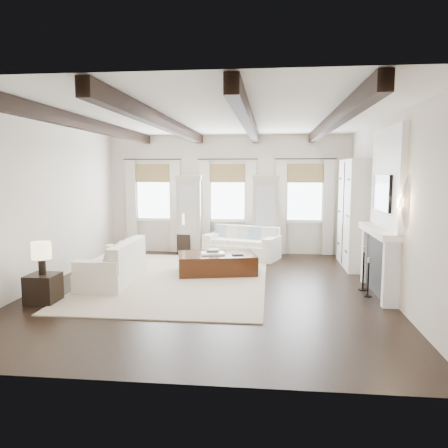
# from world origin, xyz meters

# --- Properties ---
(ground) EXTENTS (7.50, 7.50, 0.00)m
(ground) POSITION_xyz_m (0.00, 0.00, 0.00)
(ground) COLOR black
(ground) RESTS_ON ground
(room_shell) EXTENTS (6.54, 7.54, 3.22)m
(room_shell) POSITION_xyz_m (0.75, 0.90, 1.89)
(room_shell) COLOR beige
(room_shell) RESTS_ON ground
(area_rug) EXTENTS (3.57, 5.01, 0.02)m
(area_rug) POSITION_xyz_m (-0.73, 0.64, 0.01)
(area_rug) COLOR #BAA991
(area_rug) RESTS_ON ground
(sofa_back) EXTENTS (2.06, 1.44, 0.81)m
(sofa_back) POSITION_xyz_m (0.44, 3.11, 0.33)
(sofa_back) COLOR white
(sofa_back) RESTS_ON ground
(sofa_left) EXTENTS (0.92, 1.96, 0.83)m
(sofa_left) POSITION_xyz_m (-1.95, 0.29, 0.34)
(sofa_left) COLOR white
(sofa_left) RESTS_ON ground
(ottoman) EXTENTS (1.85, 1.37, 0.44)m
(ottoman) POSITION_xyz_m (-0.01, 1.28, 0.22)
(ottoman) COLOR black
(ottoman) RESTS_ON ground
(tray) EXTENTS (0.57, 0.48, 0.04)m
(tray) POSITION_xyz_m (-0.09, 1.22, 0.46)
(tray) COLOR white
(tray) RESTS_ON ottoman
(book_lower) EXTENTS (0.30, 0.25, 0.04)m
(book_lower) POSITION_xyz_m (-0.10, 1.29, 0.50)
(book_lower) COLOR #262628
(book_lower) RESTS_ON tray
(book_upper) EXTENTS (0.25, 0.21, 0.03)m
(book_upper) POSITION_xyz_m (-0.07, 1.27, 0.53)
(book_upper) COLOR beige
(book_upper) RESTS_ON book_lower
(book_loose) EXTENTS (0.27, 0.23, 0.03)m
(book_loose) POSITION_xyz_m (0.46, 1.20, 0.45)
(book_loose) COLOR #262628
(book_loose) RESTS_ON ottoman
(side_table_front) EXTENTS (0.49, 0.49, 0.49)m
(side_table_front) POSITION_xyz_m (-2.69, -1.16, 0.25)
(side_table_front) COLOR black
(side_table_front) RESTS_ON ground
(lamp_front) EXTENTS (0.32, 0.32, 0.56)m
(lamp_front) POSITION_xyz_m (-2.69, -1.16, 0.87)
(lamp_front) COLOR black
(lamp_front) RESTS_ON side_table_front
(side_table_back) EXTENTS (0.36, 0.36, 0.54)m
(side_table_back) POSITION_xyz_m (-1.15, 3.48, 0.27)
(side_table_back) COLOR black
(side_table_back) RESTS_ON ground
(lamp_back) EXTENTS (0.33, 0.33, 0.56)m
(lamp_back) POSITION_xyz_m (-1.15, 3.48, 0.92)
(lamp_back) COLOR black
(lamp_back) RESTS_ON side_table_back
(candlestick_near) EXTENTS (0.14, 0.14, 0.71)m
(candlestick_near) POSITION_xyz_m (2.90, -0.20, 0.29)
(candlestick_near) COLOR black
(candlestick_near) RESTS_ON ground
(candlestick_far) EXTENTS (0.17, 0.17, 0.83)m
(candlestick_far) POSITION_xyz_m (2.90, 0.23, 0.35)
(candlestick_far) COLOR black
(candlestick_far) RESTS_ON ground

